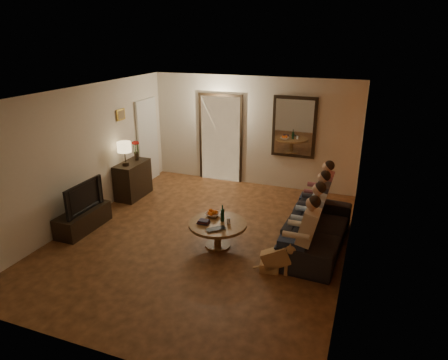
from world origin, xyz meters
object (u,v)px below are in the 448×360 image
at_px(dresser, 133,180).
at_px(dog, 276,256).
at_px(person_d, 320,195).
at_px(tv, 80,196).
at_px(person_a, 303,238).
at_px(person_b, 310,221).
at_px(tv_stand, 83,220).
at_px(sofa, 317,229).
at_px(bowl, 213,214).
at_px(person_c, 315,207).
at_px(laptop, 217,230).
at_px(wine_bottle, 222,213).
at_px(coffee_table, 218,235).
at_px(table_lamp, 125,154).

relative_size(dresser, dog, 1.62).
height_order(dresser, person_d, person_d).
relative_size(tv, dog, 1.76).
height_order(tv, person_a, person_a).
bearing_deg(person_b, tv_stand, -171.64).
bearing_deg(person_b, sofa, 71.57).
bearing_deg(bowl, tv, -168.15).
xyz_separation_m(tv, dog, (3.77, -0.14, -0.39)).
bearing_deg(dog, person_c, 65.96).
bearing_deg(laptop, tv_stand, 135.83).
height_order(tv, dog, tv).
bearing_deg(person_a, tv, -179.89).
xyz_separation_m(sofa, bowl, (-1.79, -0.39, 0.16)).
bearing_deg(sofa, bowl, 105.48).
bearing_deg(bowl, dresser, 153.52).
distance_m(person_b, wine_bottle, 1.48).
relative_size(dresser, person_b, 0.75).
bearing_deg(person_c, dog, -105.21).
bearing_deg(laptop, coffee_table, 65.21).
height_order(person_c, coffee_table, person_c).
distance_m(tv, sofa, 4.35).
height_order(coffee_table, wine_bottle, wine_bottle).
height_order(dog, bowl, dog).
height_order(person_c, wine_bottle, person_c).
relative_size(table_lamp, laptop, 1.64).
relative_size(tv_stand, person_d, 0.97).
height_order(dresser, wine_bottle, dresser).
relative_size(person_a, dog, 2.14).
distance_m(person_d, dog, 2.01).
xyz_separation_m(sofa, dog, (-0.47, -1.05, -0.04)).
distance_m(table_lamp, sofa, 4.35).
bearing_deg(person_a, table_lamp, 160.03).
relative_size(person_a, bowl, 4.63).
bearing_deg(person_a, laptop, 179.79).
xyz_separation_m(table_lamp, tv_stand, (0.00, -1.51, -0.88)).
bearing_deg(person_a, tv_stand, -179.89).
bearing_deg(person_d, dresser, -178.94).
relative_size(tv_stand, tv, 1.18).
height_order(tv, sofa, tv).
bearing_deg(wine_bottle, dresser, 153.43).
relative_size(person_c, dog, 2.14).
bearing_deg(person_a, wine_bottle, 165.23).
distance_m(person_c, bowl, 1.83).
bearing_deg(person_d, wine_bottle, -135.93).
height_order(person_a, bowl, person_a).
bearing_deg(wine_bottle, coffee_table, -116.57).
height_order(tv_stand, person_d, person_d).
height_order(dresser, dog, dresser).
relative_size(table_lamp, sofa, 0.24).
distance_m(sofa, person_c, 0.42).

